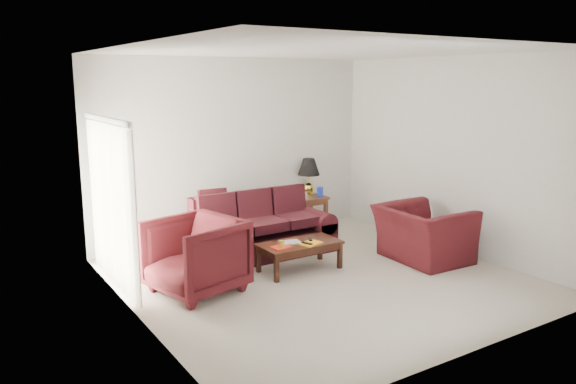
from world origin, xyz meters
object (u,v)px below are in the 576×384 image
object	(u,v)px
armchair_left	(196,256)
armchair_right	(423,234)
floor_lamp	(113,216)
end_table	(307,213)
sofa	(260,226)
coffee_table	(300,256)

from	to	relation	value
armchair_left	armchair_right	world-z (taller)	armchair_left
floor_lamp	end_table	bearing A→B (deg)	0.04
floor_lamp	armchair_right	distance (m)	4.55
sofa	end_table	size ratio (longest dim) A/B	3.66
floor_lamp	coffee_table	size ratio (longest dim) A/B	1.24
end_table	floor_lamp	world-z (taller)	floor_lamp
sofa	armchair_left	size ratio (longest dim) A/B	2.16
end_table	coffee_table	distance (m)	2.16
armchair_left	floor_lamp	bearing A→B (deg)	-175.89
armchair_right	coffee_table	world-z (taller)	armchair_right
sofa	armchair_right	world-z (taller)	sofa
armchair_left	armchair_right	distance (m)	3.42
end_table	armchair_right	world-z (taller)	armchair_right
sofa	armchair_right	xyz separation A→B (m)	(1.93, -1.48, -0.06)
armchair_right	coffee_table	xyz separation A→B (m)	(-1.80, 0.61, -0.20)
sofa	armchair_right	bearing A→B (deg)	-35.51
end_table	floor_lamp	size ratio (longest dim) A/B	0.43
end_table	coffee_table	world-z (taller)	end_table
armchair_left	sofa	bearing A→B (deg)	107.69
floor_lamp	sofa	bearing A→B (deg)	-22.86
sofa	end_table	xyz separation A→B (m)	(1.44, 0.83, -0.15)
end_table	floor_lamp	xyz separation A→B (m)	(-3.41, -0.00, 0.41)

